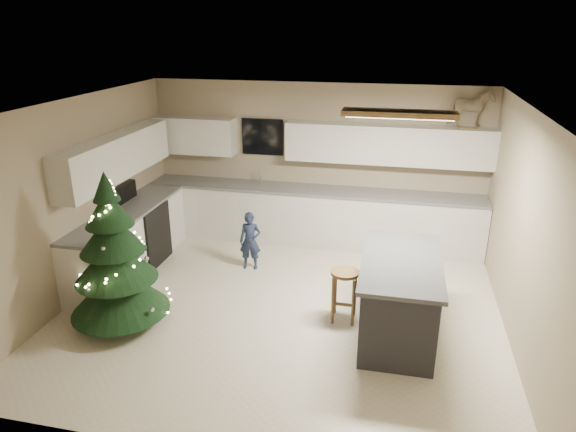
{
  "coord_description": "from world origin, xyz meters",
  "views": [
    {
      "loc": [
        1.33,
        -5.66,
        3.49
      ],
      "look_at": [
        0.0,
        0.35,
        1.15
      ],
      "focal_mm": 32.0,
      "sensor_mm": 36.0,
      "label": 1
    }
  ],
  "objects_px": {
    "christmas_tree": "(116,264)",
    "rocking_horse": "(470,109)",
    "toddler": "(250,241)",
    "bar_stool": "(345,283)",
    "island": "(399,297)"
  },
  "relations": [
    {
      "from": "bar_stool",
      "to": "toddler",
      "type": "bearing_deg",
      "value": 143.65
    },
    {
      "from": "toddler",
      "to": "rocking_horse",
      "type": "xyz_separation_m",
      "value": [
        3.03,
        1.29,
        1.85
      ]
    },
    {
      "from": "bar_stool",
      "to": "island",
      "type": "bearing_deg",
      "value": -13.66
    },
    {
      "from": "christmas_tree",
      "to": "toddler",
      "type": "distance_m",
      "value": 2.14
    },
    {
      "from": "island",
      "to": "bar_stool",
      "type": "xyz_separation_m",
      "value": [
        -0.65,
        0.16,
        0.02
      ]
    },
    {
      "from": "christmas_tree",
      "to": "rocking_horse",
      "type": "relative_size",
      "value": 2.78
    },
    {
      "from": "island",
      "to": "rocking_horse",
      "type": "height_order",
      "value": "rocking_horse"
    },
    {
      "from": "christmas_tree",
      "to": "island",
      "type": "bearing_deg",
      "value": 8.68
    },
    {
      "from": "bar_stool",
      "to": "rocking_horse",
      "type": "xyz_separation_m",
      "value": [
        1.49,
        2.42,
        1.79
      ]
    },
    {
      "from": "bar_stool",
      "to": "christmas_tree",
      "type": "distance_m",
      "value": 2.75
    },
    {
      "from": "toddler",
      "to": "island",
      "type": "bearing_deg",
      "value": -38.08
    },
    {
      "from": "christmas_tree",
      "to": "rocking_horse",
      "type": "distance_m",
      "value": 5.38
    },
    {
      "from": "bar_stool",
      "to": "rocking_horse",
      "type": "bearing_deg",
      "value": 58.29
    },
    {
      "from": "toddler",
      "to": "rocking_horse",
      "type": "height_order",
      "value": "rocking_horse"
    },
    {
      "from": "christmas_tree",
      "to": "rocking_horse",
      "type": "bearing_deg",
      "value": 36.61
    }
  ]
}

